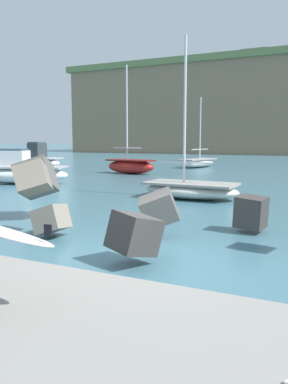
{
  "coord_description": "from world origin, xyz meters",
  "views": [
    {
      "loc": [
        3.39,
        -7.46,
        2.59
      ],
      "look_at": [
        -0.34,
        0.5,
        1.4
      ],
      "focal_mm": 35.87,
      "sensor_mm": 36.0,
      "label": 1
    }
  ],
  "objects": [
    {
      "name": "ground_plane",
      "position": [
        0.0,
        0.0,
        0.0
      ],
      "size": [
        400.0,
        400.0,
        0.0
      ],
      "primitive_type": "plane",
      "color": "#42707F"
    },
    {
      "name": "walkway_path",
      "position": [
        0.0,
        -4.0,
        0.12
      ],
      "size": [
        48.0,
        4.4,
        0.24
      ],
      "primitive_type": "cube",
      "color": "gray",
      "rests_on": "ground"
    },
    {
      "name": "breakwater_jetty",
      "position": [
        -2.02,
        1.31,
        1.01
      ],
      "size": [
        31.19,
        5.78,
        2.33
      ],
      "color": "#4C4944",
      "rests_on": "ground"
    },
    {
      "name": "boat_near_centre",
      "position": [
        -7.61,
        28.14,
        0.48
      ],
      "size": [
        2.97,
        5.48,
        6.63
      ],
      "color": "beige",
      "rests_on": "ground"
    },
    {
      "name": "boat_near_right",
      "position": [
        -1.95,
        8.83,
        0.43
      ],
      "size": [
        4.49,
        2.33,
        7.06
      ],
      "color": "beige",
      "rests_on": "ground"
    },
    {
      "name": "boat_mid_left",
      "position": [
        -13.14,
        10.11,
        0.7
      ],
      "size": [
        6.26,
        3.78,
        2.1
      ],
      "color": "white",
      "rests_on": "ground"
    },
    {
      "name": "boat_mid_centre",
      "position": [
        -10.22,
        19.06,
        0.64
      ],
      "size": [
        4.19,
        1.94,
        8.22
      ],
      "color": "maroon",
      "rests_on": "ground"
    },
    {
      "name": "boat_mid_right",
      "position": [
        -20.24,
        20.35,
        0.76
      ],
      "size": [
        4.31,
        2.26,
        2.44
      ],
      "color": "white",
      "rests_on": "ground"
    },
    {
      "name": "station_building_central",
      "position": [
        -5.99,
        90.77,
        20.25
      ],
      "size": [
        5.59,
        5.8,
        4.63
      ],
      "color": "#B2ADA3",
      "rests_on": "headland_bluff"
    },
    {
      "name": "station_building_east",
      "position": [
        -12.01,
        84.38,
        20.32
      ],
      "size": [
        5.7,
        4.72,
        4.76
      ],
      "color": "silver",
      "rests_on": "headland_bluff"
    }
  ]
}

